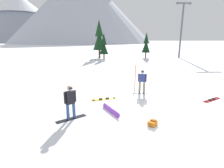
# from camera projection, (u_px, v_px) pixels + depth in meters

# --- Properties ---
(ground_plane) EXTENTS (800.00, 800.00, 0.00)m
(ground_plane) POSITION_uv_depth(u_px,v_px,m) (148.00, 118.00, 8.88)
(ground_plane) COLOR white
(snowboarder_foreground) EXTENTS (1.47, 1.06, 1.74)m
(snowboarder_foreground) POSITION_uv_depth(u_px,v_px,m) (70.00, 102.00, 8.58)
(snowboarder_foreground) COLOR black
(snowboarder_foreground) RESTS_ON ground_plane
(snowboarder_midground) EXTENTS (1.55, 0.63, 1.74)m
(snowboarder_midground) POSITION_uv_depth(u_px,v_px,m) (142.00, 81.00, 12.77)
(snowboarder_midground) COLOR black
(snowboarder_midground) RESTS_ON ground_plane
(loose_snowboard_far_spare) EXTENTS (1.65, 1.04, 0.09)m
(loose_snowboard_far_spare) POSITION_uv_depth(u_px,v_px,m) (212.00, 100.00, 11.52)
(loose_snowboard_far_spare) COLOR red
(loose_snowboard_far_spare) RESTS_ON ground_plane
(loose_snowboard_near_left) EXTENTS (1.83, 0.70, 0.09)m
(loose_snowboard_near_left) POSITION_uv_depth(u_px,v_px,m) (104.00, 99.00, 11.65)
(loose_snowboard_near_left) COLOR yellow
(loose_snowboard_near_left) RESTS_ON ground_plane
(loose_snowboard_near_right) EXTENTS (0.85, 1.78, 0.26)m
(loose_snowboard_near_right) POSITION_uv_depth(u_px,v_px,m) (111.00, 110.00, 9.56)
(loose_snowboard_near_right) COLOR #993FD8
(loose_snowboard_near_right) RESTS_ON ground_plane
(backpack_orange) EXTENTS (0.54, 0.55, 0.28)m
(backpack_orange) POSITION_uv_depth(u_px,v_px,m) (153.00, 123.00, 8.12)
(backpack_orange) COLOR orange
(backpack_orange) RESTS_ON ground_plane
(trail_marker_pole) EXTENTS (0.06, 0.06, 1.81)m
(trail_marker_pole) POSITION_uv_depth(u_px,v_px,m) (135.00, 76.00, 14.69)
(trail_marker_pole) COLOR orange
(trail_marker_pole) RESTS_ON ground_plane
(pine_tree_leaning) EXTENTS (1.74, 1.74, 5.25)m
(pine_tree_leaning) POSITION_uv_depth(u_px,v_px,m) (146.00, 44.00, 36.63)
(pine_tree_leaning) COLOR #472D19
(pine_tree_leaning) RESTS_ON ground_plane
(pine_tree_young) EXTENTS (1.64, 1.64, 5.03)m
(pine_tree_young) POSITION_uv_depth(u_px,v_px,m) (104.00, 45.00, 33.30)
(pine_tree_young) COLOR #472D19
(pine_tree_young) RESTS_ON ground_plane
(pine_tree_broad) EXTENTS (2.62, 2.62, 7.75)m
(pine_tree_broad) POSITION_uv_depth(u_px,v_px,m) (99.00, 37.00, 35.93)
(pine_tree_broad) COLOR #472D19
(pine_tree_broad) RESTS_ON ground_plane
(ski_lift_tower) EXTENTS (3.14, 0.36, 11.08)m
(ski_lift_tower) POSITION_uv_depth(u_px,v_px,m) (182.00, 27.00, 36.17)
(ski_lift_tower) COLOR #595B60
(ski_lift_tower) RESTS_ON ground_plane
(peak_north_spur) EXTENTS (130.25, 130.25, 55.94)m
(peak_north_spur) POSITION_uv_depth(u_px,v_px,m) (21.00, 18.00, 213.80)
(peak_north_spur) COLOR #8C93A3
(peak_north_spur) RESTS_ON ground_plane
(peak_east_ridge) EXTENTS (142.36, 142.36, 71.02)m
(peak_east_ridge) POSITION_uv_depth(u_px,v_px,m) (81.00, 5.00, 175.89)
(peak_east_ridge) COLOR #B2B7C6
(peak_east_ridge) RESTS_ON ground_plane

